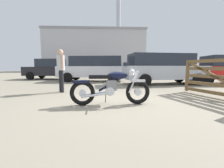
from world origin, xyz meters
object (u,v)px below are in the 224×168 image
at_px(dark_sedan_left, 94,68).
at_px(pale_sedan_back, 130,69).
at_px(bystander, 61,66).
at_px(blue_hatchback_right, 163,68).
at_px(white_estate_far, 223,70).
at_px(vintage_motorcycle, 111,88).
at_px(silver_sedan_mid, 51,69).

height_order(dark_sedan_left, pale_sedan_back, dark_sedan_left).
relative_size(bystander, pale_sedan_back, 0.39).
bearing_deg(blue_hatchback_right, white_estate_far, -3.95).
height_order(vintage_motorcycle, bystander, bystander).
relative_size(bystander, white_estate_far, 0.38).
bearing_deg(blue_hatchback_right, pale_sedan_back, 83.82).
bearing_deg(white_estate_far, silver_sedan_mid, 165.15).
distance_m(silver_sedan_mid, pale_sedan_back, 11.37).
height_order(bystander, dark_sedan_left, dark_sedan_left).
bearing_deg(pale_sedan_back, white_estate_far, 108.04).
distance_m(bystander, silver_sedan_mid, 7.53).
bearing_deg(bystander, pale_sedan_back, -145.05).
relative_size(vintage_motorcycle, bystander, 1.25).
xyz_separation_m(dark_sedan_left, white_estate_far, (7.85, -2.09, -0.10)).
height_order(white_estate_far, blue_hatchback_right, blue_hatchback_right).
bearing_deg(silver_sedan_mid, blue_hatchback_right, -21.10).
relative_size(vintage_motorcycle, pale_sedan_back, 0.49).
xyz_separation_m(white_estate_far, blue_hatchback_right, (-3.71, -0.07, 0.10)).
bearing_deg(white_estate_far, bystander, -157.37).
height_order(dark_sedan_left, blue_hatchback_right, same).
relative_size(bystander, dark_sedan_left, 0.34).
bearing_deg(silver_sedan_mid, dark_sedan_left, -22.27).
bearing_deg(blue_hatchback_right, bystander, -157.36).
distance_m(bystander, white_estate_far, 9.22).
height_order(silver_sedan_mid, dark_sedan_left, dark_sedan_left).
distance_m(blue_hatchback_right, pale_sedan_back, 12.30).
distance_m(dark_sedan_left, pale_sedan_back, 11.03).
bearing_deg(dark_sedan_left, vintage_motorcycle, 104.72).
distance_m(bystander, dark_sedan_left, 4.94).
bearing_deg(dark_sedan_left, white_estate_far, 172.34).
distance_m(white_estate_far, pale_sedan_back, 12.71).
height_order(vintage_motorcycle, dark_sedan_left, dark_sedan_left).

